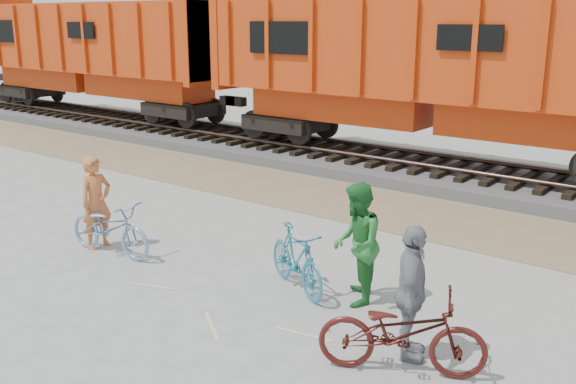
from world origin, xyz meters
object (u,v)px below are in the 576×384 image
(hopper_car_left, at_px, (95,50))
(bicycle_blue, at_px, (110,228))
(person_man, at_px, (357,244))
(person_woman, at_px, (411,293))
(bicycle_maroon, at_px, (402,333))
(bicycle_teal, at_px, (296,259))
(person_solo, at_px, (96,203))
(hopper_car_center, at_px, (440,68))

(hopper_car_left, height_order, bicycle_blue, hopper_car_left)
(bicycle_blue, xyz_separation_m, person_man, (4.73, 1.02, 0.44))
(person_man, xyz_separation_m, person_woman, (1.45, -1.02, -0.05))
(hopper_car_left, bearing_deg, bicycle_maroon, -26.76)
(hopper_car_left, bearing_deg, bicycle_teal, -26.94)
(person_woman, bearing_deg, person_solo, 64.67)
(hopper_car_center, distance_m, bicycle_teal, 8.93)
(bicycle_blue, height_order, bicycle_maroon, bicycle_maroon)
(bicycle_maroon, xyz_separation_m, person_solo, (-6.79, 0.50, 0.35))
(bicycle_blue, bearing_deg, bicycle_maroon, -99.43)
(bicycle_blue, bearing_deg, bicycle_teal, -83.39)
(bicycle_maroon, distance_m, person_woman, 0.55)
(hopper_car_left, xyz_separation_m, person_solo, (12.35, -9.15, -2.11))
(person_man, height_order, person_woman, person_man)
(bicycle_teal, distance_m, person_solo, 4.31)
(person_solo, relative_size, person_man, 0.94)
(bicycle_teal, bearing_deg, person_solo, 125.96)
(person_man, relative_size, person_woman, 1.05)
(bicycle_maroon, distance_m, person_solo, 6.81)
(hopper_car_left, xyz_separation_m, bicycle_blue, (12.85, -9.25, -2.49))
(hopper_car_center, bearing_deg, bicycle_teal, -79.38)
(bicycle_blue, relative_size, person_man, 1.03)
(bicycle_blue, distance_m, bicycle_maroon, 6.30)
(bicycle_blue, height_order, person_woman, person_woman)
(hopper_car_left, distance_m, person_solo, 15.51)
(bicycle_teal, xyz_separation_m, person_woman, (2.45, -0.82, 0.37))
(hopper_car_left, xyz_separation_m, person_man, (17.58, -8.23, -2.05))
(person_woman, bearing_deg, bicycle_maroon, 169.59)
(bicycle_teal, bearing_deg, hopper_car_left, 89.38)
(hopper_car_center, xyz_separation_m, bicycle_blue, (-2.15, -9.25, -2.49))
(bicycle_blue, distance_m, bicycle_teal, 3.82)
(person_solo, bearing_deg, bicycle_teal, -78.15)
(person_woman, bearing_deg, bicycle_teal, 47.04)
(bicycle_teal, bearing_deg, bicycle_blue, 128.69)
(hopper_car_left, relative_size, bicycle_maroon, 6.76)
(bicycle_blue, xyz_separation_m, bicycle_maroon, (6.29, -0.40, 0.03))
(bicycle_teal, bearing_deg, hopper_car_center, 36.94)
(bicycle_maroon, xyz_separation_m, person_man, (-1.55, 1.42, 0.41))
(bicycle_maroon, bearing_deg, person_man, 21.09)
(hopper_car_left, height_order, bicycle_teal, hopper_car_left)
(person_solo, bearing_deg, bicycle_maroon, -92.03)
(bicycle_teal, bearing_deg, bicycle_maroon, -89.24)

